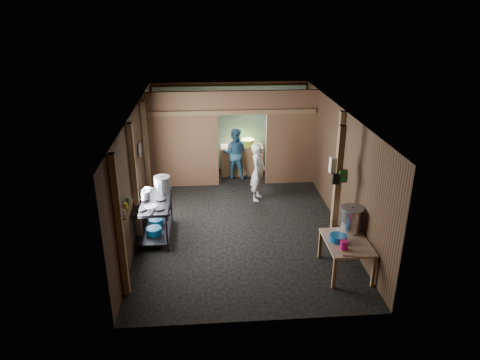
{
  "coord_description": "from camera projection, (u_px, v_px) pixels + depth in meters",
  "views": [
    {
      "loc": [
        -0.72,
        -9.17,
        4.81
      ],
      "look_at": [
        0.0,
        -0.2,
        1.1
      ],
      "focal_mm": 33.09,
      "sensor_mm": 36.0,
      "label": 1
    }
  ],
  "objects": [
    {
      "name": "wash_basin",
      "position": [
        338.0,
        238.0,
        8.17
      ],
      "size": [
        0.37,
        0.37,
        0.12
      ],
      "primitive_type": "cylinder",
      "rotation": [
        0.0,
        0.0,
        -0.21
      ],
      "color": "#0F518A",
      "rests_on": "prep_table"
    },
    {
      "name": "ceiling",
      "position": [
        239.0,
        111.0,
        9.35
      ],
      "size": [
        4.5,
        7.0,
        0.0
      ],
      "primitive_type": "cube",
      "color": "black",
      "rests_on": "ground"
    },
    {
      "name": "post_right",
      "position": [
        338.0,
        169.0,
        9.82
      ],
      "size": [
        0.1,
        0.12,
        2.6
      ],
      "primitive_type": "cube",
      "color": "brown",
      "rests_on": "floor"
    },
    {
      "name": "jar_green",
      "position": [
        128.0,
        200.0,
        7.89
      ],
      "size": [
        0.06,
        0.06,
        0.1
      ],
      "primitive_type": "cylinder",
      "color": "#235C23",
      "rests_on": "wall_shelf"
    },
    {
      "name": "pan_lid_small",
      "position": [
        142.0,
        149.0,
        10.32
      ],
      "size": [
        0.03,
        0.3,
        0.3
      ],
      "primitive_type": "cylinder",
      "rotation": [
        0.0,
        1.57,
        0.0
      ],
      "color": "black",
      "rests_on": "wall_left"
    },
    {
      "name": "jar_white",
      "position": [
        123.0,
        212.0,
        7.45
      ],
      "size": [
        0.07,
        0.07,
        0.1
      ],
      "primitive_type": "cylinder",
      "color": "silver",
      "rests_on": "wall_shelf"
    },
    {
      "name": "turquoise_panel",
      "position": [
        230.0,
        128.0,
        13.03
      ],
      "size": [
        4.4,
        0.06,
        2.5
      ],
      "primitive_type": "cube",
      "color": "#70A29B",
      "rests_on": "wall_back"
    },
    {
      "name": "back_counter",
      "position": [
        242.0,
        160.0,
        12.92
      ],
      "size": [
        1.2,
        0.5,
        0.85
      ],
      "primitive_type": "cube",
      "color": "brown",
      "rests_on": "floor"
    },
    {
      "name": "blue_tub_front",
      "position": [
        154.0,
        231.0,
        9.38
      ],
      "size": [
        0.33,
        0.33,
        0.14
      ],
      "primitive_type": "cylinder",
      "color": "#0F518A",
      "rests_on": "gas_range"
    },
    {
      "name": "stove_saucepan",
      "position": [
        147.0,
        190.0,
        9.65
      ],
      "size": [
        0.2,
        0.2,
        0.11
      ],
      "primitive_type": "cylinder",
      "rotation": [
        0.0,
        0.0,
        -0.17
      ],
      "color": "silver",
      "rests_on": "gas_range"
    },
    {
      "name": "pan_lid_big",
      "position": [
        140.0,
        150.0,
        9.91
      ],
      "size": [
        0.03,
        0.34,
        0.34
      ],
      "primitive_type": "cylinder",
      "rotation": [
        0.0,
        1.57,
        0.0
      ],
      "color": "gray",
      "rests_on": "wall_left"
    },
    {
      "name": "knife",
      "position": [
        351.0,
        256.0,
        7.7
      ],
      "size": [
        0.3,
        0.08,
        0.01
      ],
      "primitive_type": "cube",
      "rotation": [
        0.0,
        0.0,
        -0.14
      ],
      "color": "silver",
      "rests_on": "prep_table"
    },
    {
      "name": "frying_pan",
      "position": [
        151.0,
        207.0,
        8.96
      ],
      "size": [
        0.35,
        0.53,
        0.06
      ],
      "primitive_type": null,
      "rotation": [
        0.0,
        0.0,
        -0.18
      ],
      "color": "gray",
      "rests_on": "gas_range"
    },
    {
      "name": "worker_back",
      "position": [
        235.0,
        153.0,
        12.53
      ],
      "size": [
        0.83,
        0.71,
        1.47
      ],
      "primitive_type": "imported",
      "rotation": [
        0.0,
        0.0,
        2.91
      ],
      "color": "#2E6080",
      "rests_on": "floor"
    },
    {
      "name": "wall_right",
      "position": [
        338.0,
        165.0,
        10.01
      ],
      "size": [
        0.0,
        7.0,
        2.6
      ],
      "primitive_type": "cube",
      "color": "#4D3221",
      "rests_on": "ground"
    },
    {
      "name": "wall_back",
      "position": [
        230.0,
        126.0,
        13.07
      ],
      "size": [
        4.5,
        0.0,
        2.6
      ],
      "primitive_type": "cube",
      "color": "#4D3221",
      "rests_on": "ground"
    },
    {
      "name": "red_cup",
      "position": [
        232.0,
        144.0,
        12.71
      ],
      "size": [
        0.11,
        0.11,
        0.13
      ],
      "primitive_type": "cylinder",
      "color": "#C22A00",
      "rests_on": "back_counter"
    },
    {
      "name": "gas_range",
      "position": [
        154.0,
        218.0,
        9.48
      ],
      "size": [
        0.75,
        1.47,
        0.87
      ],
      "primitive_type": null,
      "color": "black",
      "rests_on": "floor"
    },
    {
      "name": "stove_pot_med",
      "position": [
        144.0,
        196.0,
        9.31
      ],
      "size": [
        0.3,
        0.3,
        0.22
      ],
      "primitive_type": null,
      "rotation": [
        0.0,
        0.0,
        0.2
      ],
      "color": "silver",
      "rests_on": "gas_range"
    },
    {
      "name": "yellow_tub",
      "position": [
        248.0,
        143.0,
        12.73
      ],
      "size": [
        0.36,
        0.36,
        0.2
      ],
      "primitive_type": "cylinder",
      "color": "yellow",
      "rests_on": "back_counter"
    },
    {
      "name": "cross_beam",
      "position": [
        233.0,
        112.0,
        11.54
      ],
      "size": [
        4.4,
        0.12,
        0.12
      ],
      "primitive_type": "cube",
      "color": "brown",
      "rests_on": "wall_left"
    },
    {
      "name": "bag_white",
      "position": [
        335.0,
        165.0,
        8.67
      ],
      "size": [
        0.22,
        0.15,
        0.32
      ],
      "primitive_type": "cube",
      "color": "silver",
      "rests_on": "post_free"
    },
    {
      "name": "partition_right",
      "position": [
        291.0,
        138.0,
        11.98
      ],
      "size": [
        1.35,
        0.1,
        2.6
      ],
      "primitive_type": "cube",
      "color": "brown",
      "rests_on": "floor"
    },
    {
      "name": "partition_left",
      "position": [
        183.0,
        140.0,
        11.77
      ],
      "size": [
        1.85,
        0.1,
        2.6
      ],
      "primitive_type": "cube",
      "color": "brown",
      "rests_on": "floor"
    },
    {
      "name": "pink_bucket",
      "position": [
        344.0,
        245.0,
        7.89
      ],
      "size": [
        0.18,
        0.18,
        0.17
      ],
      "primitive_type": "cylinder",
      "rotation": [
        0.0,
        0.0,
        0.32
      ],
      "color": "#C10D61",
      "rests_on": "prep_table"
    },
    {
      "name": "post_left_b",
      "position": [
        135.0,
        185.0,
        8.94
      ],
      "size": [
        0.1,
        0.12,
        2.6
      ],
      "primitive_type": "cube",
      "color": "brown",
      "rests_on": "floor"
    },
    {
      "name": "stock_pot",
      "position": [
        351.0,
        220.0,
        8.47
      ],
      "size": [
        0.52,
        0.52,
        0.51
      ],
      "primitive_type": null,
      "rotation": [
        0.0,
        0.0,
        0.2
      ],
      "color": "silver",
      "rests_on": "prep_table"
    },
    {
      "name": "post_left_a",
      "position": [
        120.0,
        228.0,
        7.28
      ],
      "size": [
        0.1,
        0.12,
        2.6
      ],
      "primitive_type": "cube",
      "color": "brown",
      "rests_on": "floor"
    },
    {
      "name": "post_left_c",
      "position": [
        147.0,
        153.0,
        10.79
      ],
      "size": [
        0.1,
        0.12,
        2.6
      ],
      "primitive_type": "cube",
      "color": "brown",
      "rests_on": "floor"
    },
    {
      "name": "blue_tub_back",
      "position": [
        156.0,
        221.0,
        9.78
      ],
      "size": [
        0.32,
        0.32,
        0.13
      ],
      "primitive_type": "cylinder",
      "color": "#0F518A",
      "rests_on": "gas_range"
    },
    {
      "name": "wall_clock",
      "position": [
        239.0,
        107.0,
        12.76
      ],
      "size": [
        0.2,
        0.03,
        0.2
      ],
      "primitive_type": "cylinder",
      "rotation": [
        1.57,
        0.0,
        0.0
      ],
      "color": "silver",
      "rests_on": "wall_back"
    },
    {
      "name": "cook",
      "position": [
        258.0,
        172.0,
        11.15
      ],
      "size": [
        0.53,
        0.64,
        1.5
      ],
      "primitive_type": "imported",
      "rotation": [
        0.0,
        0.0,
        1.2
      ],
      "color": "silver",
      "rests_on": "floor"
    },
    {
      "name": "bag_green",
      "position": [
        343.0,
        176.0,
        8.61
      ],
      "size": [
        0.16,
        0.12,
        0.24
      ],
      "primitive_type": "cube",
      "color": "#235C23",
      "rests_on": "post_free"
    },
    {
      "name": "partition_header",
      "position": [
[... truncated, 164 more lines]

